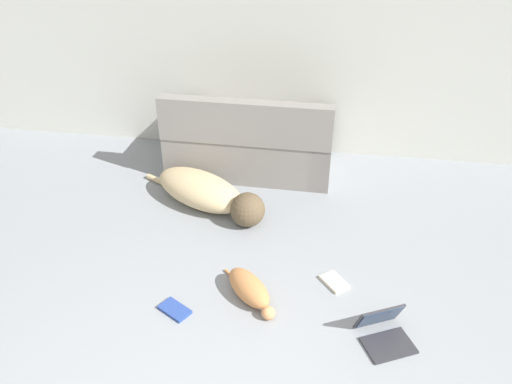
{
  "coord_description": "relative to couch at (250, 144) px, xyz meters",
  "views": [
    {
      "loc": [
        0.33,
        -1.05,
        2.53
      ],
      "look_at": [
        -0.17,
        2.09,
        0.53
      ],
      "focal_mm": 35.0,
      "sensor_mm": 36.0,
      "label": 1
    }
  ],
  "objects": [
    {
      "name": "couch",
      "position": [
        0.0,
        0.0,
        0.0
      ],
      "size": [
        1.62,
        0.8,
        0.85
      ],
      "rotation": [
        0.0,
        0.0,
        3.13
      ],
      "color": "gray",
      "rests_on": "ground_plane"
    },
    {
      "name": "book_blue",
      "position": [
        -0.19,
        -2.04,
        -0.27
      ],
      "size": [
        0.25,
        0.22,
        0.02
      ],
      "rotation": [
        0.0,
        0.0,
        -0.53
      ],
      "color": "#28428E",
      "rests_on": "ground_plane"
    },
    {
      "name": "book_cream",
      "position": [
        0.89,
        -1.59,
        -0.27
      ],
      "size": [
        0.23,
        0.24,
        0.02
      ],
      "rotation": [
        0.0,
        0.0,
        -0.89
      ],
      "color": "beige",
      "rests_on": "ground_plane"
    },
    {
      "name": "wall_back",
      "position": [
        0.43,
        0.54,
        0.92
      ],
      "size": [
        7.22,
        0.06,
        2.41
      ],
      "color": "beige",
      "rests_on": "ground_plane"
    },
    {
      "name": "dog",
      "position": [
        -0.26,
        -0.74,
        -0.14
      ],
      "size": [
        1.32,
        0.89,
        0.3
      ],
      "rotation": [
        0.0,
        0.0,
        5.78
      ],
      "color": "tan",
      "rests_on": "ground_plane"
    },
    {
      "name": "cat",
      "position": [
        0.3,
        -1.84,
        -0.2
      ],
      "size": [
        0.46,
        0.5,
        0.17
      ],
      "rotation": [
        0.0,
        0.0,
        5.45
      ],
      "color": "#BC7A47",
      "rests_on": "ground_plane"
    },
    {
      "name": "laptop_open",
      "position": [
        1.21,
        -2.05,
        -0.21
      ],
      "size": [
        0.41,
        0.41,
        0.22
      ],
      "rotation": [
        0.0,
        0.0,
        0.46
      ],
      "color": "#2D2D33",
      "rests_on": "ground_plane"
    }
  ]
}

